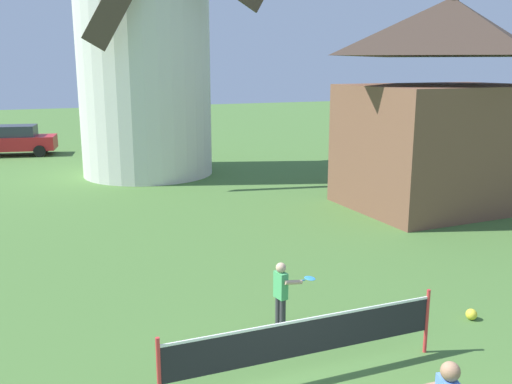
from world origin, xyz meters
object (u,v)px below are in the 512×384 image
Objects in this scene: parked_car_red at (12,140)px; windmill at (142,11)px; player_far at (282,290)px; chapel at (445,107)px; tennis_net at (306,338)px; stray_ball at (471,314)px.

windmill is at bearing -53.49° from parked_car_red.
player_far is 0.16× the size of chapel.
player_far is at bearing 77.15° from tennis_net.
windmill is 3.04× the size of tennis_net.
chapel is at bearing -51.11° from parked_car_red.
stray_ball is at bearing -70.91° from parked_car_red.
windmill reaches higher than parked_car_red.
tennis_net is 0.59× the size of chapel.
stray_ball is 9.56m from chapel.
tennis_net reaches higher than stray_ball.
parked_car_red is at bearing 126.51° from windmill.
chapel is (5.22, 7.35, 3.17)m from stray_ball.
player_far is 3.60m from stray_ball.
windmill is 11.19m from parked_car_red.
parked_car_red reaches higher than tennis_net.
stray_ball is (3.79, 0.67, -0.58)m from tennis_net.
windmill reaches higher than tennis_net.
parked_car_red is (-8.37, 24.20, 0.71)m from stray_ball.
tennis_net is 1.78m from player_far.
parked_car_red is at bearing 109.09° from stray_ball.
player_far is at bearing 162.58° from stray_ball.
tennis_net is at bearing -138.29° from chapel.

